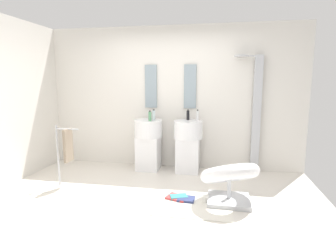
{
  "coord_description": "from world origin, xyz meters",
  "views": [
    {
      "loc": [
        0.89,
        -3.43,
        1.6
      ],
      "look_at": [
        0.15,
        0.55,
        0.95
      ],
      "focal_mm": 29.49,
      "sensor_mm": 36.0,
      "label": 1
    }
  ],
  "objects_px": {
    "magazine_navy": "(186,199)",
    "soap_bottle_grey": "(153,115)",
    "pedestal_sink_left": "(148,142)",
    "soap_bottle_clear": "(154,115)",
    "coffee_mug": "(205,199)",
    "soap_bottle_green": "(150,116)",
    "soap_bottle_white": "(197,116)",
    "shower_column": "(256,112)",
    "lounge_chair": "(230,177)",
    "pedestal_sink_right": "(188,144)",
    "towel_rack": "(67,147)",
    "magazine_red": "(177,197)",
    "soap_bottle_black": "(188,115)",
    "magazine_teal": "(179,197)"
  },
  "relations": [
    {
      "from": "pedestal_sink_right",
      "to": "shower_column",
      "type": "height_order",
      "value": "shower_column"
    },
    {
      "from": "pedestal_sink_right",
      "to": "towel_rack",
      "type": "xyz_separation_m",
      "value": [
        -1.73,
        -1.05,
        0.11
      ]
    },
    {
      "from": "magazine_navy",
      "to": "soap_bottle_white",
      "type": "distance_m",
      "value": 1.63
    },
    {
      "from": "pedestal_sink_left",
      "to": "soap_bottle_clear",
      "type": "height_order",
      "value": "soap_bottle_clear"
    },
    {
      "from": "towel_rack",
      "to": "soap_bottle_white",
      "type": "relative_size",
      "value": 4.91
    },
    {
      "from": "soap_bottle_green",
      "to": "soap_bottle_white",
      "type": "relative_size",
      "value": 0.96
    },
    {
      "from": "pedestal_sink_left",
      "to": "pedestal_sink_right",
      "type": "height_order",
      "value": "same"
    },
    {
      "from": "magazine_navy",
      "to": "soap_bottle_white",
      "type": "height_order",
      "value": "soap_bottle_white"
    },
    {
      "from": "coffee_mug",
      "to": "soap_bottle_grey",
      "type": "bearing_deg",
      "value": 127.06
    },
    {
      "from": "lounge_chair",
      "to": "soap_bottle_black",
      "type": "xyz_separation_m",
      "value": [
        -0.71,
        1.31,
        0.66
      ]
    },
    {
      "from": "pedestal_sink_right",
      "to": "magazine_red",
      "type": "distance_m",
      "value": 1.3
    },
    {
      "from": "magazine_red",
      "to": "lounge_chair",
      "type": "bearing_deg",
      "value": 19.04
    },
    {
      "from": "coffee_mug",
      "to": "soap_bottle_green",
      "type": "height_order",
      "value": "soap_bottle_green"
    },
    {
      "from": "lounge_chair",
      "to": "soap_bottle_white",
      "type": "bearing_deg",
      "value": 113.27
    },
    {
      "from": "magazine_teal",
      "to": "magazine_navy",
      "type": "height_order",
      "value": "magazine_teal"
    },
    {
      "from": "pedestal_sink_left",
      "to": "towel_rack",
      "type": "height_order",
      "value": "pedestal_sink_left"
    },
    {
      "from": "soap_bottle_white",
      "to": "soap_bottle_grey",
      "type": "relative_size",
      "value": 1.13
    },
    {
      "from": "lounge_chair",
      "to": "magazine_navy",
      "type": "bearing_deg",
      "value": -174.28
    },
    {
      "from": "pedestal_sink_left",
      "to": "magazine_navy",
      "type": "relative_size",
      "value": 4.51
    },
    {
      "from": "magazine_teal",
      "to": "pedestal_sink_left",
      "type": "bearing_deg",
      "value": 99.99
    },
    {
      "from": "magazine_red",
      "to": "soap_bottle_black",
      "type": "distance_m",
      "value": 1.65
    },
    {
      "from": "magazine_navy",
      "to": "shower_column",
      "type": "bearing_deg",
      "value": 56.3
    },
    {
      "from": "magazine_teal",
      "to": "coffee_mug",
      "type": "relative_size",
      "value": 2.68
    },
    {
      "from": "soap_bottle_white",
      "to": "soap_bottle_black",
      "type": "xyz_separation_m",
      "value": [
        -0.18,
        0.06,
        -0.0
      ]
    },
    {
      "from": "lounge_chair",
      "to": "soap_bottle_clear",
      "type": "relative_size",
      "value": 5.34
    },
    {
      "from": "coffee_mug",
      "to": "soap_bottle_green",
      "type": "bearing_deg",
      "value": 133.46
    },
    {
      "from": "soap_bottle_grey",
      "to": "shower_column",
      "type": "bearing_deg",
      "value": 1.97
    },
    {
      "from": "pedestal_sink_left",
      "to": "soap_bottle_grey",
      "type": "height_order",
      "value": "soap_bottle_grey"
    },
    {
      "from": "shower_column",
      "to": "soap_bottle_clear",
      "type": "xyz_separation_m",
      "value": [
        -1.76,
        -0.23,
        -0.06
      ]
    },
    {
      "from": "magazine_teal",
      "to": "soap_bottle_clear",
      "type": "bearing_deg",
      "value": 96.67
    },
    {
      "from": "pedestal_sink_left",
      "to": "coffee_mug",
      "type": "xyz_separation_m",
      "value": [
        1.11,
        -1.25,
        -0.46
      ]
    },
    {
      "from": "magazine_navy",
      "to": "soap_bottle_grey",
      "type": "bearing_deg",
      "value": 121.79
    },
    {
      "from": "lounge_chair",
      "to": "magazine_teal",
      "type": "xyz_separation_m",
      "value": [
        -0.68,
        -0.01,
        -0.32
      ]
    },
    {
      "from": "lounge_chair",
      "to": "towel_rack",
      "type": "distance_m",
      "value": 2.44
    },
    {
      "from": "lounge_chair",
      "to": "soap_bottle_black",
      "type": "relative_size",
      "value": 5.69
    },
    {
      "from": "shower_column",
      "to": "coffee_mug",
      "type": "distance_m",
      "value": 1.93
    },
    {
      "from": "coffee_mug",
      "to": "soap_bottle_grey",
      "type": "xyz_separation_m",
      "value": [
        -1.04,
        1.38,
        0.95
      ]
    },
    {
      "from": "soap_bottle_grey",
      "to": "soap_bottle_clear",
      "type": "relative_size",
      "value": 0.87
    },
    {
      "from": "pedestal_sink_right",
      "to": "lounge_chair",
      "type": "height_order",
      "value": "pedestal_sink_right"
    },
    {
      "from": "shower_column",
      "to": "soap_bottle_white",
      "type": "distance_m",
      "value": 1.01
    },
    {
      "from": "magazine_navy",
      "to": "soap_bottle_grey",
      "type": "relative_size",
      "value": 1.32
    },
    {
      "from": "coffee_mug",
      "to": "soap_bottle_grey",
      "type": "height_order",
      "value": "soap_bottle_grey"
    },
    {
      "from": "pedestal_sink_left",
      "to": "soap_bottle_green",
      "type": "xyz_separation_m",
      "value": [
        0.08,
        -0.16,
        0.49
      ]
    },
    {
      "from": "soap_bottle_white",
      "to": "soap_bottle_black",
      "type": "relative_size",
      "value": 1.05
    },
    {
      "from": "lounge_chair",
      "to": "soap_bottle_green",
      "type": "height_order",
      "value": "soap_bottle_green"
    },
    {
      "from": "soap_bottle_green",
      "to": "soap_bottle_clear",
      "type": "relative_size",
      "value": 0.94
    },
    {
      "from": "soap_bottle_white",
      "to": "soap_bottle_grey",
      "type": "bearing_deg",
      "value": 175.3
    },
    {
      "from": "pedestal_sink_left",
      "to": "magazine_navy",
      "type": "height_order",
      "value": "pedestal_sink_left"
    },
    {
      "from": "coffee_mug",
      "to": "soap_bottle_clear",
      "type": "height_order",
      "value": "soap_bottle_clear"
    },
    {
      "from": "pedestal_sink_left",
      "to": "soap_bottle_clear",
      "type": "bearing_deg",
      "value": -21.54
    }
  ]
}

